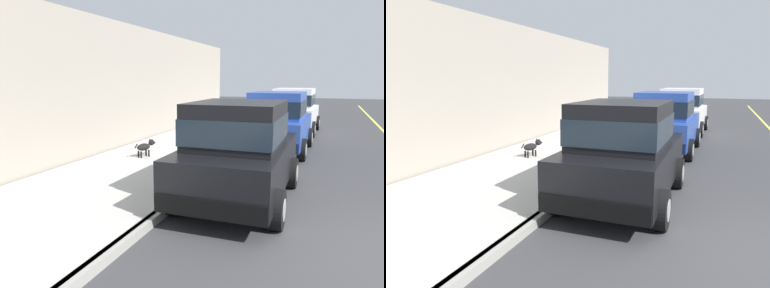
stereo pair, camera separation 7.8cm
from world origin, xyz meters
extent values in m
plane|color=#38383A|center=(0.00, 0.00, 0.00)|extent=(80.00, 80.00, 0.00)
cube|color=gray|center=(-3.20, 0.00, 0.07)|extent=(0.16, 64.00, 0.14)
cube|color=#B7B5AD|center=(-5.00, 0.00, 0.07)|extent=(3.60, 64.00, 0.14)
cube|color=black|center=(-2.20, 1.33, 0.70)|extent=(1.74, 3.71, 0.76)
cube|color=black|center=(-2.20, 1.08, 1.48)|extent=(1.52, 1.91, 0.80)
cube|color=#19232D|center=(-2.20, 1.08, 1.42)|extent=(1.56, 1.95, 0.44)
cube|color=black|center=(-2.21, 3.13, 0.46)|extent=(1.69, 0.21, 0.28)
cube|color=black|center=(-2.20, -0.47, 0.46)|extent=(1.69, 0.21, 0.28)
cylinder|color=black|center=(-3.07, 2.48, 0.32)|extent=(0.22, 0.64, 0.64)
cylinder|color=#9E9EA3|center=(-3.07, 2.48, 0.32)|extent=(0.24, 0.35, 0.35)
cylinder|color=black|center=(-1.35, 2.48, 0.32)|extent=(0.22, 0.64, 0.64)
cylinder|color=#9E9EA3|center=(-1.35, 2.48, 0.32)|extent=(0.24, 0.35, 0.35)
cylinder|color=black|center=(-3.06, 0.18, 0.32)|extent=(0.22, 0.64, 0.64)
cylinder|color=#9E9EA3|center=(-3.06, 0.18, 0.32)|extent=(0.24, 0.35, 0.35)
cylinder|color=black|center=(-1.34, 0.19, 0.32)|extent=(0.22, 0.64, 0.64)
cylinder|color=#9E9EA3|center=(-1.34, 0.19, 0.32)|extent=(0.24, 0.35, 0.35)
cube|color=#EAEACC|center=(-2.74, 3.16, 0.81)|extent=(0.28, 0.08, 0.14)
cube|color=#EAEACC|center=(-1.68, 3.17, 0.81)|extent=(0.28, 0.08, 0.14)
cube|color=#28479E|center=(-2.17, 6.33, 0.70)|extent=(1.80, 3.74, 0.76)
cube|color=#28479E|center=(-2.18, 6.08, 1.48)|extent=(1.56, 1.93, 0.80)
cube|color=#19232D|center=(-2.18, 6.08, 1.42)|extent=(1.59, 1.98, 0.44)
cube|color=#0E1837|center=(-2.13, 8.13, 0.46)|extent=(1.69, 0.24, 0.28)
cube|color=#0E1837|center=(-2.21, 4.53, 0.46)|extent=(1.69, 0.24, 0.28)
cylinder|color=black|center=(-3.00, 7.50, 0.32)|extent=(0.23, 0.64, 0.64)
cylinder|color=#9E9EA3|center=(-3.00, 7.50, 0.32)|extent=(0.25, 0.36, 0.35)
cylinder|color=black|center=(-1.28, 7.46, 0.32)|extent=(0.23, 0.64, 0.64)
cylinder|color=#9E9EA3|center=(-1.28, 7.46, 0.32)|extent=(0.25, 0.36, 0.35)
cylinder|color=black|center=(-3.06, 5.21, 0.32)|extent=(0.23, 0.64, 0.64)
cylinder|color=#9E9EA3|center=(-3.06, 5.21, 0.32)|extent=(0.25, 0.36, 0.35)
cylinder|color=black|center=(-1.34, 5.17, 0.32)|extent=(0.23, 0.64, 0.64)
cylinder|color=#9E9EA3|center=(-1.34, 5.17, 0.32)|extent=(0.25, 0.36, 0.35)
cube|color=#EAEACC|center=(-2.66, 8.17, 0.81)|extent=(0.28, 0.09, 0.14)
cube|color=#EAEACC|center=(-1.59, 8.15, 0.81)|extent=(0.28, 0.09, 0.14)
cube|color=white|center=(-2.09, 10.76, 0.70)|extent=(1.86, 3.76, 0.76)
cube|color=white|center=(-2.10, 10.51, 1.48)|extent=(1.58, 1.96, 0.80)
cube|color=#19232D|center=(-2.10, 10.51, 1.42)|extent=(1.62, 2.00, 0.44)
cube|color=#505050|center=(-2.03, 12.56, 0.46)|extent=(1.69, 0.26, 0.28)
cube|color=#505050|center=(-2.16, 8.96, 0.46)|extent=(1.69, 0.26, 0.28)
cylinder|color=black|center=(-2.91, 11.94, 0.32)|extent=(0.24, 0.65, 0.64)
cylinder|color=#9E9EA3|center=(-2.91, 11.94, 0.32)|extent=(0.25, 0.36, 0.35)
cylinder|color=black|center=(-1.19, 11.88, 0.32)|extent=(0.24, 0.65, 0.64)
cylinder|color=#9E9EA3|center=(-1.19, 11.88, 0.32)|extent=(0.25, 0.36, 0.35)
cylinder|color=black|center=(-3.00, 9.65, 0.32)|extent=(0.24, 0.65, 0.64)
cylinder|color=#9E9EA3|center=(-3.00, 9.65, 0.32)|extent=(0.25, 0.36, 0.35)
cylinder|color=black|center=(-1.28, 9.58, 0.32)|extent=(0.24, 0.65, 0.64)
cylinder|color=#9E9EA3|center=(-1.28, 9.58, 0.32)|extent=(0.25, 0.36, 0.35)
cube|color=#EAEACC|center=(-2.56, 12.61, 0.81)|extent=(0.28, 0.09, 0.14)
cube|color=#EAEACC|center=(-1.49, 12.57, 0.81)|extent=(0.28, 0.09, 0.14)
ellipsoid|color=black|center=(-5.42, 3.47, 0.42)|extent=(0.35, 0.48, 0.20)
cylinder|color=black|center=(-5.43, 3.62, 0.23)|extent=(0.05, 0.05, 0.18)
cylinder|color=black|center=(-5.32, 3.58, 0.23)|extent=(0.05, 0.05, 0.18)
cylinder|color=black|center=(-5.53, 3.37, 0.23)|extent=(0.05, 0.05, 0.18)
cylinder|color=black|center=(-5.42, 3.32, 0.23)|extent=(0.05, 0.05, 0.18)
sphere|color=black|center=(-5.32, 3.74, 0.51)|extent=(0.17, 0.17, 0.17)
ellipsoid|color=black|center=(-5.28, 3.83, 0.49)|extent=(0.11, 0.13, 0.06)
cone|color=black|center=(-5.37, 3.75, 0.59)|extent=(0.06, 0.06, 0.07)
cone|color=black|center=(-5.27, 3.71, 0.59)|extent=(0.06, 0.06, 0.07)
cylinder|color=black|center=(-5.52, 3.23, 0.48)|extent=(0.08, 0.12, 0.13)
cube|color=#9E9384|center=(-7.10, 5.48, 2.01)|extent=(0.50, 20.00, 4.01)
camera|label=1|loc=(-0.68, -5.10, 2.28)|focal=33.46mm
camera|label=2|loc=(-0.61, -5.07, 2.28)|focal=33.46mm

